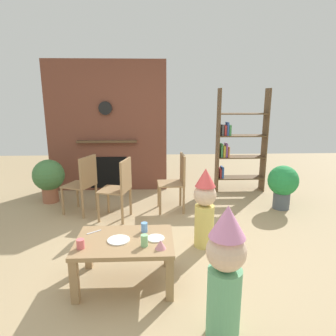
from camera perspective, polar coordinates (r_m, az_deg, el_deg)
ground_plane at (r=3.54m, az=-2.24°, el=-16.51°), size 12.00×12.00×0.00m
brick_fireplace_feature at (r=5.76m, az=-11.43°, el=7.55°), size 2.20×0.28×2.40m
bookshelf at (r=5.74m, az=12.93°, el=4.43°), size 0.90×0.28×1.90m
coffee_table at (r=2.98m, az=-8.21°, el=-14.62°), size 0.92×0.64×0.45m
paper_cup_near_left at (r=2.86m, az=-16.28°, el=-13.65°), size 0.07×0.07×0.09m
paper_cup_near_right at (r=3.06m, az=-4.52°, el=-11.15°), size 0.06×0.06×0.10m
paper_cup_center at (r=2.79m, az=-4.52°, el=-13.55°), size 0.06×0.06×0.11m
paper_plate_front at (r=2.93m, az=-9.36°, el=-13.32°), size 0.21×0.21×0.01m
paper_plate_rear at (r=2.93m, az=-2.38°, el=-13.17°), size 0.17×0.17×0.01m
birthday_cake_slice at (r=2.75m, az=-1.44°, el=-14.27°), size 0.10×0.10×0.08m
table_fork at (r=3.14m, az=-13.84°, el=-11.70°), size 0.13×0.10×0.01m
child_with_cone_hat at (r=2.32m, az=10.79°, el=-18.51°), size 0.29×0.29×1.05m
child_in_pink at (r=3.59m, az=6.96°, el=-7.17°), size 0.27×0.27×0.97m
dining_chair_left at (r=4.72m, az=-15.71°, el=-2.45°), size 0.52×0.52×0.90m
dining_chair_middle at (r=4.39m, az=-9.09°, el=-3.32°), size 0.49×0.49×0.90m
dining_chair_right at (r=4.68m, az=1.64°, el=-2.08°), size 0.42×0.42×0.90m
potted_plant_tall at (r=5.10m, az=20.94°, el=-2.74°), size 0.48×0.48×0.70m
potted_plant_short at (r=5.44m, az=-21.68°, el=-1.62°), size 0.52×0.52×0.73m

